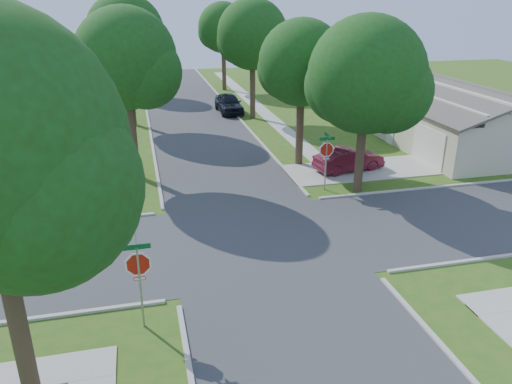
{
  "coord_description": "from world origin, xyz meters",
  "views": [
    {
      "loc": [
        -4.33,
        -17.75,
        9.46
      ],
      "look_at": [
        0.25,
        1.33,
        1.6
      ],
      "focal_mm": 35.0,
      "sensor_mm": 36.0,
      "label": 1
    }
  ],
  "objects_px": {
    "tree_w_mid": "(127,37)",
    "house_ne_far": "(345,79)",
    "car_curb_west": "(147,84)",
    "tree_e_far": "(224,30)",
    "tree_w_near": "(127,63)",
    "stop_sign_ne": "(326,152)",
    "stop_sign_sw": "(139,268)",
    "house_nw_far": "(4,87)",
    "car_driveway": "(349,159)",
    "tree_e_near": "(303,67)",
    "car_curb_east": "(229,103)",
    "tree_w_far": "(128,37)",
    "tree_e_mid": "(253,38)",
    "house_ne_near": "(451,121)",
    "tree_ne_corner": "(367,81)"
  },
  "relations": [
    {
      "from": "tree_e_far",
      "to": "tree_ne_corner",
      "type": "bearing_deg",
      "value": -86.91
    },
    {
      "from": "tree_w_mid",
      "to": "house_ne_near",
      "type": "height_order",
      "value": "tree_w_mid"
    },
    {
      "from": "stop_sign_sw",
      "to": "house_ne_far",
      "type": "relative_size",
      "value": 0.22
    },
    {
      "from": "house_ne_far",
      "to": "tree_e_mid",
      "type": "bearing_deg",
      "value": -144.58
    },
    {
      "from": "tree_e_near",
      "to": "house_ne_far",
      "type": "bearing_deg",
      "value": 60.65
    },
    {
      "from": "tree_w_far",
      "to": "car_curb_east",
      "type": "distance_m",
      "value": 13.98
    },
    {
      "from": "tree_e_far",
      "to": "house_ne_far",
      "type": "distance_m",
      "value": 13.09
    },
    {
      "from": "tree_e_near",
      "to": "house_ne_near",
      "type": "bearing_deg",
      "value": 10.04
    },
    {
      "from": "tree_w_near",
      "to": "house_nw_far",
      "type": "bearing_deg",
      "value": 116.27
    },
    {
      "from": "tree_e_near",
      "to": "tree_w_near",
      "type": "height_order",
      "value": "tree_w_near"
    },
    {
      "from": "tree_w_mid",
      "to": "house_ne_far",
      "type": "bearing_deg",
      "value": 21.17
    },
    {
      "from": "tree_e_near",
      "to": "tree_e_far",
      "type": "distance_m",
      "value": 25.0
    },
    {
      "from": "house_ne_far",
      "to": "car_curb_east",
      "type": "distance_m",
      "value": 13.97
    },
    {
      "from": "house_nw_far",
      "to": "tree_w_near",
      "type": "bearing_deg",
      "value": -63.73
    },
    {
      "from": "tree_e_far",
      "to": "tree_w_near",
      "type": "height_order",
      "value": "tree_w_near"
    },
    {
      "from": "house_ne_near",
      "to": "stop_sign_sw",
      "type": "bearing_deg",
      "value": -142.82
    },
    {
      "from": "stop_sign_ne",
      "to": "car_curb_west",
      "type": "relative_size",
      "value": 0.58
    },
    {
      "from": "tree_e_near",
      "to": "car_driveway",
      "type": "bearing_deg",
      "value": -37.52
    },
    {
      "from": "tree_e_near",
      "to": "car_curb_east",
      "type": "relative_size",
      "value": 1.78
    },
    {
      "from": "house_nw_far",
      "to": "car_driveway",
      "type": "distance_m",
      "value": 33.88
    },
    {
      "from": "stop_sign_sw",
      "to": "house_nw_far",
      "type": "relative_size",
      "value": 0.22
    },
    {
      "from": "tree_w_far",
      "to": "tree_ne_corner",
      "type": "xyz_separation_m",
      "value": [
        11.01,
        -29.8,
        0.09
      ]
    },
    {
      "from": "car_curb_east",
      "to": "car_driveway",
      "type": "bearing_deg",
      "value": -77.97
    },
    {
      "from": "house_ne_far",
      "to": "stop_sign_sw",
      "type": "bearing_deg",
      "value": -121.55
    },
    {
      "from": "house_ne_far",
      "to": "car_curb_east",
      "type": "height_order",
      "value": "house_ne_far"
    },
    {
      "from": "car_driveway",
      "to": "tree_e_far",
      "type": "bearing_deg",
      "value": -5.8
    },
    {
      "from": "house_ne_near",
      "to": "stop_sign_ne",
      "type": "bearing_deg",
      "value": -150.86
    },
    {
      "from": "tree_e_far",
      "to": "tree_w_near",
      "type": "xyz_separation_m",
      "value": [
        -9.4,
        -25.0,
        0.14
      ]
    },
    {
      "from": "tree_e_mid",
      "to": "car_curb_west",
      "type": "xyz_separation_m",
      "value": [
        -7.96,
        13.73,
        -5.5
      ]
    },
    {
      "from": "tree_w_mid",
      "to": "car_curb_west",
      "type": "relative_size",
      "value": 1.85
    },
    {
      "from": "stop_sign_sw",
      "to": "tree_ne_corner",
      "type": "height_order",
      "value": "tree_ne_corner"
    },
    {
      "from": "stop_sign_ne",
      "to": "tree_w_near",
      "type": "height_order",
      "value": "tree_w_near"
    },
    {
      "from": "house_nw_far",
      "to": "car_curb_east",
      "type": "xyz_separation_m",
      "value": [
        19.19,
        -8.56,
        -0.72
      ]
    },
    {
      "from": "tree_ne_corner",
      "to": "house_ne_far",
      "type": "bearing_deg",
      "value": 68.77
    },
    {
      "from": "tree_e_near",
      "to": "tree_e_far",
      "type": "relative_size",
      "value": 0.95
    },
    {
      "from": "house_nw_far",
      "to": "car_driveway",
      "type": "xyz_separation_m",
      "value": [
        23.08,
        -24.79,
        -0.85
      ]
    },
    {
      "from": "tree_e_mid",
      "to": "house_nw_far",
      "type": "bearing_deg",
      "value": 152.09
    },
    {
      "from": "tree_e_near",
      "to": "stop_sign_ne",
      "type": "bearing_deg",
      "value": -90.68
    },
    {
      "from": "car_driveway",
      "to": "tree_w_far",
      "type": "bearing_deg",
      "value": 12.87
    },
    {
      "from": "tree_w_near",
      "to": "tree_w_far",
      "type": "bearing_deg",
      "value": 90.01
    },
    {
      "from": "car_curb_west",
      "to": "tree_w_mid",
      "type": "bearing_deg",
      "value": 78.6
    },
    {
      "from": "tree_e_far",
      "to": "stop_sign_ne",
      "type": "bearing_deg",
      "value": -90.1
    },
    {
      "from": "tree_w_near",
      "to": "house_nw_far",
      "type": "relative_size",
      "value": 0.66
    },
    {
      "from": "stop_sign_sw",
      "to": "house_nw_far",
      "type": "xyz_separation_m",
      "value": [
        -11.29,
        36.7,
        -0.51
      ]
    },
    {
      "from": "tree_ne_corner",
      "to": "house_nw_far",
      "type": "height_order",
      "value": "tree_ne_corner"
    },
    {
      "from": "tree_e_far",
      "to": "car_driveway",
      "type": "distance_m",
      "value": 27.42
    },
    {
      "from": "tree_e_far",
      "to": "tree_w_far",
      "type": "height_order",
      "value": "tree_e_far"
    },
    {
      "from": "house_ne_far",
      "to": "car_driveway",
      "type": "xyz_separation_m",
      "value": [
        -8.9,
        -21.79,
        -0.85
      ]
    },
    {
      "from": "house_ne_near",
      "to": "car_curb_east",
      "type": "relative_size",
      "value": 2.92
    },
    {
      "from": "tree_w_mid",
      "to": "tree_e_far",
      "type": "bearing_deg",
      "value": 54.15
    }
  ]
}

